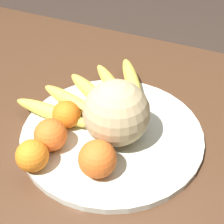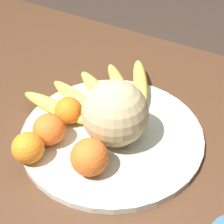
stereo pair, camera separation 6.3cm
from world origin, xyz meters
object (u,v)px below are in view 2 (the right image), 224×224
at_px(kitchen_table, 89,147).
at_px(orange_front_right, 68,111).
at_px(melon, 115,113).
at_px(banana_bunch, 100,92).
at_px(fruit_bowl, 112,132).
at_px(orange_front_left, 49,129).
at_px(orange_back_left, 28,148).
at_px(produce_tag, 82,158).
at_px(orange_mid_center, 90,157).

distance_m(kitchen_table, orange_front_right, 0.14).
xyz_separation_m(melon, banana_bunch, (0.10, -0.09, -0.05)).
relative_size(fruit_bowl, orange_front_right, 6.45).
bearing_deg(orange_front_left, melon, -142.69).
xyz_separation_m(orange_back_left, produce_tag, (-0.08, -0.05, -0.03)).
bearing_deg(melon, orange_front_left, 37.31).
height_order(fruit_bowl, orange_back_left, orange_back_left).
bearing_deg(orange_front_right, fruit_bowl, -164.17).
relative_size(fruit_bowl, orange_front_left, 5.96).
distance_m(kitchen_table, orange_front_left, 0.17).
xyz_separation_m(kitchen_table, orange_mid_center, (-0.10, 0.12, 0.14)).
height_order(melon, orange_back_left, melon).
bearing_deg(fruit_bowl, produce_tag, 86.65).
xyz_separation_m(orange_front_right, orange_mid_center, (-0.12, 0.09, 0.01)).
height_order(kitchen_table, melon, melon).
height_order(fruit_bowl, orange_front_left, orange_front_left).
distance_m(kitchen_table, orange_back_left, 0.21).
bearing_deg(orange_mid_center, orange_front_right, -35.87).
bearing_deg(kitchen_table, orange_mid_center, 129.16).
bearing_deg(orange_front_right, orange_mid_center, 144.13).
bearing_deg(melon, banana_bunch, -43.30).
bearing_deg(orange_mid_center, orange_back_left, 19.81).
bearing_deg(orange_back_left, banana_bunch, -90.80).
relative_size(fruit_bowl, melon, 2.92).
relative_size(orange_front_right, orange_back_left, 0.99).
height_order(banana_bunch, orange_mid_center, orange_mid_center).
bearing_deg(orange_front_left, orange_front_right, -84.24).
relative_size(banana_bunch, orange_front_right, 5.06).
bearing_deg(produce_tag, kitchen_table, -33.68).
bearing_deg(kitchen_table, banana_bunch, -83.23).
relative_size(melon, orange_mid_center, 1.89).
bearing_deg(kitchen_table, orange_front_left, 84.24).
bearing_deg(orange_front_right, orange_front_left, 95.76).
xyz_separation_m(melon, orange_back_left, (0.10, 0.14, -0.04)).
xyz_separation_m(fruit_bowl, produce_tag, (0.01, 0.10, 0.01)).
bearing_deg(melon, orange_back_left, 52.74).
xyz_separation_m(kitchen_table, orange_front_right, (0.02, 0.04, 0.13)).
bearing_deg(fruit_bowl, orange_back_left, 60.29).
bearing_deg(orange_mid_center, banana_bunch, -60.36).
relative_size(banana_bunch, orange_mid_center, 4.33).
height_order(banana_bunch, orange_back_left, orange_back_left).
relative_size(fruit_bowl, orange_back_left, 6.36).
xyz_separation_m(orange_front_left, orange_back_left, (0.00, 0.06, -0.00)).
relative_size(orange_front_right, orange_mid_center, 0.85).
xyz_separation_m(orange_mid_center, orange_back_left, (0.11, 0.04, -0.00)).
bearing_deg(orange_front_right, melon, -174.48).
distance_m(kitchen_table, fruit_bowl, 0.12).
bearing_deg(orange_back_left, orange_front_left, -90.51).
bearing_deg(orange_front_right, banana_bunch, -95.19).
bearing_deg(fruit_bowl, orange_front_left, 47.57).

